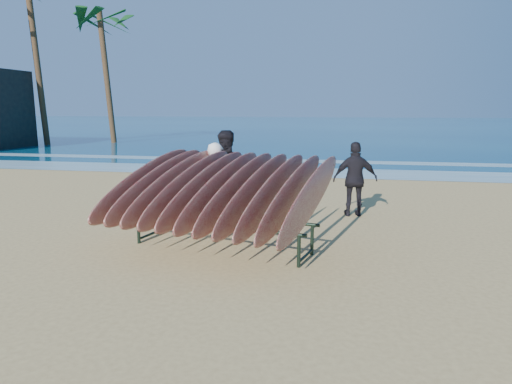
# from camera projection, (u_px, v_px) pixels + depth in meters

# --- Properties ---
(ground) EXTENTS (120.00, 120.00, 0.00)m
(ground) POSITION_uv_depth(u_px,v_px,m) (246.00, 261.00, 7.08)
(ground) COLOR tan
(ground) RESTS_ON ground
(ocean) EXTENTS (160.00, 160.00, 0.00)m
(ocean) POSITION_uv_depth(u_px,v_px,m) (333.00, 125.00, 60.18)
(ocean) COLOR navy
(ocean) RESTS_ON ground
(foam_near) EXTENTS (160.00, 160.00, 0.00)m
(foam_near) POSITION_uv_depth(u_px,v_px,m) (303.00, 172.00, 16.73)
(foam_near) COLOR white
(foam_near) RESTS_ON ground
(foam_far) EXTENTS (160.00, 160.00, 0.00)m
(foam_far) POSITION_uv_depth(u_px,v_px,m) (310.00, 161.00, 20.11)
(foam_far) COLOR white
(foam_far) RESTS_ON ground
(surfboard_rack) EXTENTS (3.79, 3.67, 1.73)m
(surfboard_rack) POSITION_uv_depth(u_px,v_px,m) (221.00, 190.00, 7.52)
(surfboard_rack) COLOR black
(surfboard_rack) RESTS_ON ground
(person_white) EXTENTS (0.73, 0.62, 1.68)m
(person_white) POSITION_uv_depth(u_px,v_px,m) (216.00, 185.00, 9.03)
(person_white) COLOR white
(person_white) RESTS_ON ground
(person_dark_a) EXTENTS (1.10, 0.98, 1.87)m
(person_dark_a) POSITION_uv_depth(u_px,v_px,m) (229.00, 174.00, 9.82)
(person_dark_a) COLOR black
(person_dark_a) RESTS_ON ground
(person_dark_b) EXTENTS (1.00, 0.52, 1.63)m
(person_dark_b) POSITION_uv_depth(u_px,v_px,m) (355.00, 179.00, 9.90)
(person_dark_b) COLOR black
(person_dark_b) RESTS_ON ground
(palm_mid) EXTENTS (5.20, 5.20, 8.41)m
(palm_mid) POSITION_uv_depth(u_px,v_px,m) (104.00, 23.00, 28.55)
(palm_mid) COLOR brown
(palm_mid) RESTS_ON ground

